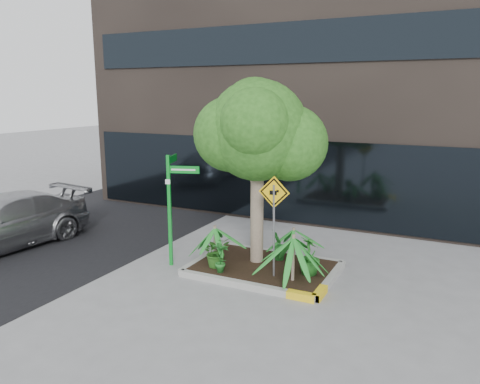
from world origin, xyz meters
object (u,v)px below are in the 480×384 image
at_px(parked_car, 0,223).
at_px(cattle_sign, 274,210).
at_px(tree, 258,130).
at_px(street_sign_post, 172,198).

distance_m(parked_car, cattle_sign, 7.62).
bearing_deg(tree, cattle_sign, -46.71).
bearing_deg(parked_car, cattle_sign, 15.00).
bearing_deg(tree, street_sign_post, -158.05).
bearing_deg(parked_car, street_sign_post, 19.24).
relative_size(tree, parked_car, 0.92).
bearing_deg(street_sign_post, parked_car, 173.32).
relative_size(tree, street_sign_post, 1.66).
distance_m(parked_car, street_sign_post, 5.06).
xyz_separation_m(tree, cattle_sign, (0.74, -0.78, -1.61)).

